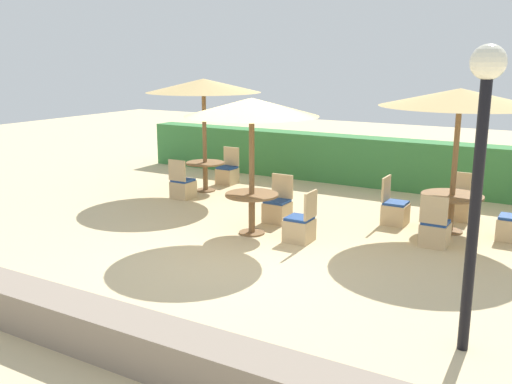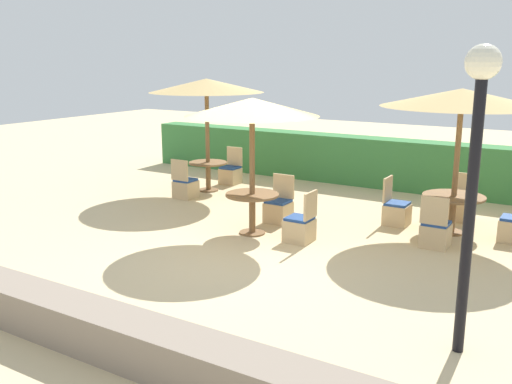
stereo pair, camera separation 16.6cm
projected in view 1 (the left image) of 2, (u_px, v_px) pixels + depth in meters
ground_plane at (238, 251)px, 9.64m from camera, size 40.00×40.00×0.00m
hedge_row at (364, 161)px, 14.56m from camera, size 13.00×0.70×1.22m
stone_border at (70, 320)px, 6.54m from camera, size 10.00×0.56×0.50m
lamp_post at (481, 141)px, 5.85m from camera, size 0.36×0.36×3.32m
parasol_back_right at (460, 98)px, 10.12m from camera, size 2.85×2.85×2.66m
round_table_back_right at (452, 202)px, 10.56m from camera, size 1.13×1.13×0.72m
patio_chair_back_right_east at (512, 226)px, 10.13m from camera, size 0.46×0.46×0.93m
patio_chair_back_right_south at (435, 231)px, 9.82m from camera, size 0.46×0.46×0.93m
patio_chair_back_right_west at (395, 211)px, 11.15m from camera, size 0.46×0.46×0.93m
patio_chair_back_right_north at (459, 206)px, 11.48m from camera, size 0.46×0.46×0.93m
parasol_center at (252, 108)px, 10.06m from camera, size 2.40×2.40×2.50m
round_table_center at (252, 203)px, 10.46m from camera, size 0.98×0.98×0.76m
patio_chair_center_north at (278, 209)px, 11.29m from camera, size 0.46×0.46×0.93m
patio_chair_center_east at (300, 227)px, 10.08m from camera, size 0.46×0.46×0.93m
parasol_back_left at (203, 86)px, 13.41m from camera, size 2.73×2.73×2.71m
round_table_back_left at (205, 169)px, 13.87m from camera, size 0.93×0.93×0.71m
patio_chair_back_left_north at (228, 174)px, 14.73m from camera, size 0.46×0.46×0.93m
patio_chair_back_left_south at (183, 187)px, 13.18m from camera, size 0.46×0.46×0.93m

